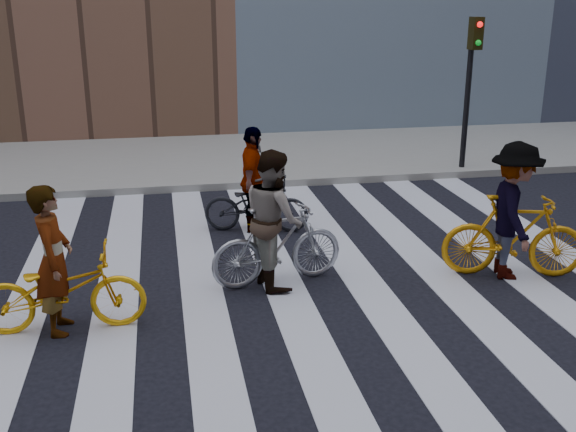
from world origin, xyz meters
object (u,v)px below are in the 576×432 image
object	(u,v)px
bike_dark_rear	(256,205)
rider_rear	(253,180)
rider_mid	(274,219)
bike_silver_mid	(277,245)
rider_right	(513,211)
bike_yellow_right	(514,236)
bike_yellow_left	(62,290)
rider_left	(54,260)
traffic_signal	(471,69)

from	to	relation	value
bike_dark_rear	rider_rear	size ratio (longest dim) A/B	0.98
rider_mid	bike_dark_rear	bearing A→B (deg)	-12.92
bike_silver_mid	rider_right	bearing A→B (deg)	-107.28
bike_yellow_right	bike_silver_mid	bearing A→B (deg)	98.92
bike_yellow_left	rider_left	world-z (taller)	rider_left
bike_silver_mid	rider_rear	xyz separation A→B (m)	(-0.02, 2.18, 0.32)
rider_right	rider_rear	xyz separation A→B (m)	(-3.22, 2.53, -0.07)
rider_left	rider_right	bearing A→B (deg)	-84.46
traffic_signal	bike_dark_rear	size ratio (longest dim) A/B	1.93
rider_rear	bike_yellow_left	bearing A→B (deg)	153.18
bike_silver_mid	rider_left	bearing A→B (deg)	96.58
rider_left	bike_yellow_right	bearing A→B (deg)	-84.50
bike_dark_rear	rider_left	xyz separation A→B (m)	(-2.76, -3.04, 0.43)
bike_dark_rear	rider_left	bearing A→B (deg)	152.12
bike_dark_rear	rider_right	bearing A→B (deg)	-114.33
traffic_signal	bike_yellow_right	size ratio (longest dim) A/B	1.71
traffic_signal	rider_right	world-z (taller)	traffic_signal
traffic_signal	bike_dark_rear	bearing A→B (deg)	-150.17
bike_silver_mid	rider_left	distance (m)	2.88
traffic_signal	bike_silver_mid	size ratio (longest dim) A/B	1.80
traffic_signal	bike_silver_mid	xyz separation A→B (m)	(-5.02, -5.04, -1.73)
traffic_signal	bike_silver_mid	world-z (taller)	traffic_signal
bike_yellow_right	rider_left	world-z (taller)	rider_left
bike_yellow_left	rider_right	distance (m)	5.91
bike_silver_mid	bike_dark_rear	bearing A→B (deg)	-11.61
bike_dark_rear	rider_left	size ratio (longest dim) A/B	0.98
bike_silver_mid	traffic_signal	bearing A→B (deg)	-55.77
rider_right	rider_rear	bearing A→B (deg)	66.96
bike_silver_mid	rider_right	distance (m)	3.24
bike_silver_mid	bike_yellow_right	xyz separation A→B (m)	(3.24, -0.36, 0.03)
bike_silver_mid	rider_mid	xyz separation A→B (m)	(-0.05, 0.00, 0.38)
traffic_signal	rider_left	world-z (taller)	traffic_signal
rider_mid	bike_yellow_right	bearing A→B (deg)	-107.08
rider_rear	rider_mid	bearing A→B (deg)	-166.37
traffic_signal	rider_mid	size ratio (longest dim) A/B	1.79
bike_dark_rear	rider_left	distance (m)	4.12
bike_yellow_left	rider_left	distance (m)	0.39
traffic_signal	bike_yellow_right	bearing A→B (deg)	-108.18
rider_left	rider_rear	world-z (taller)	rider_left
bike_dark_rear	rider_rear	distance (m)	0.43
bike_dark_rear	rider_mid	world-z (taller)	rider_mid
traffic_signal	bike_yellow_left	size ratio (longest dim) A/B	1.75
bike_silver_mid	rider_mid	distance (m)	0.38
rider_left	rider_rear	size ratio (longest dim) A/B	1.01
bike_yellow_left	bike_dark_rear	distance (m)	4.07
bike_yellow_left	rider_rear	distance (m)	4.05
bike_dark_rear	rider_right	xyz separation A→B (m)	(3.17, -2.53, 0.50)
bike_yellow_left	bike_dark_rear	bearing A→B (deg)	-41.01
bike_silver_mid	bike_yellow_right	bearing A→B (deg)	-107.18
traffic_signal	rider_left	bearing A→B (deg)	-142.70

